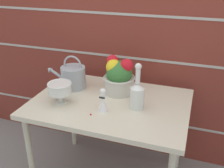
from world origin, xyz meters
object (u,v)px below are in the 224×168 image
Objects in this scene: figurine_vase at (103,102)px; crystal_pedestal_bowl at (60,89)px; watering_can at (73,77)px; flower_planter at (119,76)px; glass_decanter at (137,94)px.

crystal_pedestal_bowl is at bearing 178.24° from figurine_vase.
flower_planter is (0.37, 0.04, 0.04)m from watering_can.
figurine_vase is (-0.21, -0.11, -0.04)m from glass_decanter.
figurine_vase is (0.33, -0.01, -0.04)m from crystal_pedestal_bowl.
flower_planter is 0.87× the size of glass_decanter.
glass_decanter is at bearing -45.28° from flower_planter.
crystal_pedestal_bowl is at bearing -138.60° from flower_planter.
figurine_vase reaches higher than crystal_pedestal_bowl.
watering_can is 2.00× the size of figurine_vase.
flower_planter is at bearing 134.72° from glass_decanter.
figurine_vase is (-0.01, -0.31, -0.06)m from flower_planter.
crystal_pedestal_bowl is 0.54m from glass_decanter.
watering_can is 0.58m from glass_decanter.
glass_decanter is at bearing -15.68° from watering_can.
glass_decanter reaches higher than flower_planter.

